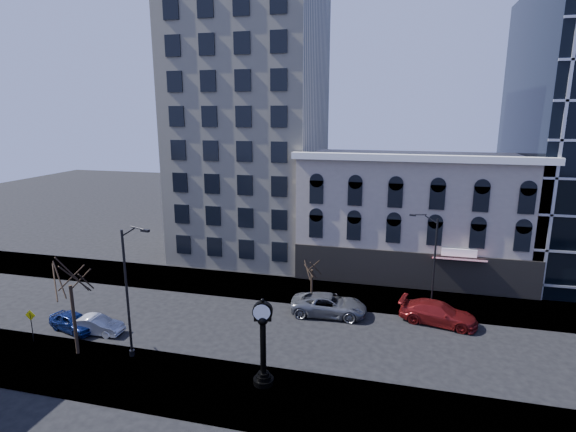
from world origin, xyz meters
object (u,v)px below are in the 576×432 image
(street_lamp_near, at_px, (132,258))
(warning_sign, at_px, (31,320))
(car_near_b, at_px, (97,325))
(street_clock, at_px, (263,346))
(car_near_a, at_px, (73,322))

(street_lamp_near, bearing_deg, warning_sign, -171.12)
(warning_sign, bearing_deg, car_near_b, 29.60)
(street_clock, height_order, car_near_a, street_clock)
(street_lamp_near, distance_m, warning_sign, 10.15)
(car_near_b, bearing_deg, street_lamp_near, -118.12)
(warning_sign, relative_size, car_near_a, 0.57)
(street_clock, bearing_deg, warning_sign, 164.03)
(street_lamp_near, xyz_separation_m, warning_sign, (-8.63, 0.11, -5.34))
(warning_sign, relative_size, car_near_b, 0.60)
(warning_sign, xyz_separation_m, car_near_a, (1.51, 2.30, -1.06))
(car_near_a, height_order, car_near_b, car_near_a)
(street_clock, distance_m, car_near_b, 14.49)
(street_clock, xyz_separation_m, street_lamp_near, (-8.84, 0.75, 4.51))
(car_near_a, distance_m, car_near_b, 1.97)
(street_clock, distance_m, warning_sign, 17.51)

